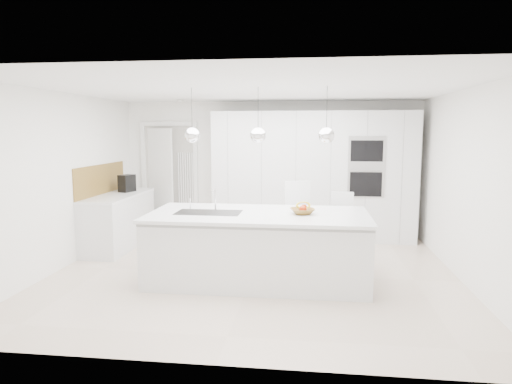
# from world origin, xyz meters

# --- Properties ---
(floor) EXTENTS (5.50, 5.50, 0.00)m
(floor) POSITION_xyz_m (0.00, 0.00, 0.00)
(floor) COLOR beige
(floor) RESTS_ON ground
(wall_back) EXTENTS (5.50, 0.00, 5.50)m
(wall_back) POSITION_xyz_m (0.00, 2.50, 1.25)
(wall_back) COLOR white
(wall_back) RESTS_ON ground
(wall_left) EXTENTS (0.00, 5.00, 5.00)m
(wall_left) POSITION_xyz_m (-2.75, 0.00, 1.25)
(wall_left) COLOR white
(wall_left) RESTS_ON ground
(ceiling) EXTENTS (5.50, 5.50, 0.00)m
(ceiling) POSITION_xyz_m (0.00, 0.00, 2.50)
(ceiling) COLOR white
(ceiling) RESTS_ON wall_back
(tall_cabinets) EXTENTS (3.60, 0.60, 2.30)m
(tall_cabinets) POSITION_xyz_m (0.80, 2.20, 1.15)
(tall_cabinets) COLOR silver
(tall_cabinets) RESTS_ON floor
(oven_stack) EXTENTS (0.62, 0.04, 1.05)m
(oven_stack) POSITION_xyz_m (1.70, 1.89, 1.35)
(oven_stack) COLOR #A5A5A8
(oven_stack) RESTS_ON tall_cabinets
(doorway_frame) EXTENTS (1.11, 0.08, 2.13)m
(doorway_frame) POSITION_xyz_m (-1.95, 2.47, 1.02)
(doorway_frame) COLOR white
(doorway_frame) RESTS_ON floor
(hallway_door) EXTENTS (0.76, 0.38, 2.00)m
(hallway_door) POSITION_xyz_m (-2.20, 2.42, 1.00)
(hallway_door) COLOR white
(hallway_door) RESTS_ON floor
(radiator) EXTENTS (0.32, 0.04, 1.40)m
(radiator) POSITION_xyz_m (-1.63, 2.46, 0.85)
(radiator) COLOR white
(radiator) RESTS_ON floor
(left_base_cabinets) EXTENTS (0.60, 1.80, 0.86)m
(left_base_cabinets) POSITION_xyz_m (-2.45, 1.20, 0.43)
(left_base_cabinets) COLOR silver
(left_base_cabinets) RESTS_ON floor
(left_worktop) EXTENTS (0.62, 1.82, 0.04)m
(left_worktop) POSITION_xyz_m (-2.45, 1.20, 0.88)
(left_worktop) COLOR white
(left_worktop) RESTS_ON left_base_cabinets
(oak_backsplash) EXTENTS (0.02, 1.80, 0.50)m
(oak_backsplash) POSITION_xyz_m (-2.74, 1.20, 1.15)
(oak_backsplash) COLOR olive
(oak_backsplash) RESTS_ON wall_left
(island_base) EXTENTS (2.80, 1.20, 0.86)m
(island_base) POSITION_xyz_m (0.10, -0.30, 0.43)
(island_base) COLOR silver
(island_base) RESTS_ON floor
(island_worktop) EXTENTS (2.84, 1.40, 0.04)m
(island_worktop) POSITION_xyz_m (0.10, -0.25, 0.88)
(island_worktop) COLOR white
(island_worktop) RESTS_ON island_base
(island_sink) EXTENTS (0.84, 0.44, 0.18)m
(island_sink) POSITION_xyz_m (-0.55, -0.30, 0.82)
(island_sink) COLOR #3F3F42
(island_sink) RESTS_ON island_worktop
(island_tap) EXTENTS (0.02, 0.02, 0.30)m
(island_tap) POSITION_xyz_m (-0.50, -0.10, 1.05)
(island_tap) COLOR white
(island_tap) RESTS_ON island_worktop
(pendant_left) EXTENTS (0.20, 0.20, 0.20)m
(pendant_left) POSITION_xyz_m (-0.75, -0.30, 1.90)
(pendant_left) COLOR white
(pendant_left) RESTS_ON ceiling
(pendant_mid) EXTENTS (0.20, 0.20, 0.20)m
(pendant_mid) POSITION_xyz_m (0.10, -0.30, 1.90)
(pendant_mid) COLOR white
(pendant_mid) RESTS_ON ceiling
(pendant_right) EXTENTS (0.20, 0.20, 0.20)m
(pendant_right) POSITION_xyz_m (0.95, -0.30, 1.90)
(pendant_right) COLOR white
(pendant_right) RESTS_ON ceiling
(fruit_bowl) EXTENTS (0.39, 0.39, 0.07)m
(fruit_bowl) POSITION_xyz_m (0.67, -0.26, 0.94)
(fruit_bowl) COLOR olive
(fruit_bowl) RESTS_ON island_worktop
(espresso_machine) EXTENTS (0.25, 0.32, 0.30)m
(espresso_machine) POSITION_xyz_m (-2.43, 1.54, 1.05)
(espresso_machine) COLOR black
(espresso_machine) RESTS_ON left_worktop
(bar_stool_left) EXTENTS (0.52, 0.63, 1.21)m
(bar_stool_left) POSITION_xyz_m (0.57, 0.52, 0.61)
(bar_stool_left) COLOR white
(bar_stool_left) RESTS_ON floor
(bar_stool_right) EXTENTS (0.37, 0.50, 1.05)m
(bar_stool_right) POSITION_xyz_m (1.24, 0.65, 0.52)
(bar_stool_right) COLOR white
(bar_stool_right) RESTS_ON floor
(apple_a) EXTENTS (0.08, 0.08, 0.08)m
(apple_a) POSITION_xyz_m (0.68, -0.28, 0.97)
(apple_a) COLOR red
(apple_a) RESTS_ON fruit_bowl
(apple_b) EXTENTS (0.08, 0.08, 0.08)m
(apple_b) POSITION_xyz_m (0.67, -0.28, 0.97)
(apple_b) COLOR red
(apple_b) RESTS_ON fruit_bowl
(apple_c) EXTENTS (0.08, 0.08, 0.08)m
(apple_c) POSITION_xyz_m (0.68, -0.19, 0.97)
(apple_c) COLOR red
(apple_c) RESTS_ON fruit_bowl
(banana_bunch) EXTENTS (0.22, 0.16, 0.20)m
(banana_bunch) POSITION_xyz_m (0.68, -0.24, 1.01)
(banana_bunch) COLOR yellow
(banana_bunch) RESTS_ON fruit_bowl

